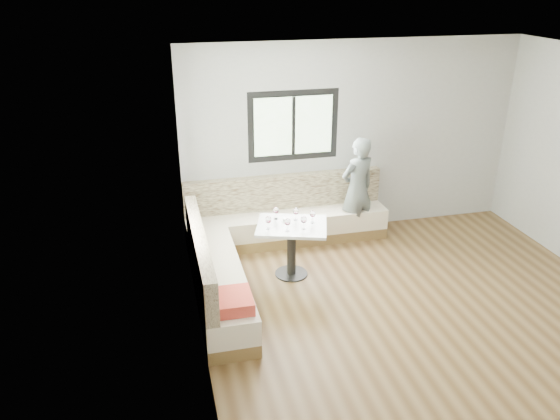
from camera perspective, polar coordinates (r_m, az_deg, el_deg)
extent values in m
cube|color=brown|center=(6.58, 14.74, -10.67)|extent=(5.00, 5.00, 0.01)
cube|color=white|center=(5.55, 17.78, 14.04)|extent=(5.00, 5.00, 0.01)
cube|color=#B7B7B2|center=(8.06, 7.62, 7.39)|extent=(5.00, 0.01, 2.80)
cube|color=#B7B7B2|center=(5.22, -8.66, -1.86)|extent=(0.01, 5.00, 2.80)
cube|color=black|center=(7.71, 1.41, 8.79)|extent=(1.30, 0.02, 1.00)
cube|color=black|center=(5.96, -9.55, 3.95)|extent=(0.02, 1.30, 1.00)
cube|color=olive|center=(7.99, 0.74, -2.72)|extent=(2.90, 0.55, 0.16)
cube|color=#F0E1C2|center=(7.89, 0.75, -1.26)|extent=(2.90, 0.55, 0.29)
cube|color=beige|center=(7.92, 0.40, 1.95)|extent=(2.90, 0.14, 0.50)
cube|color=olive|center=(6.60, -6.26, -9.01)|extent=(0.55, 2.25, 0.16)
cube|color=#F0E1C2|center=(6.48, -6.35, -7.34)|extent=(0.55, 2.25, 0.29)
cube|color=beige|center=(6.27, -8.37, -4.42)|extent=(0.14, 2.25, 0.50)
cube|color=#D84A3E|center=(5.70, -5.21, -9.50)|extent=(0.46, 0.46, 0.13)
cylinder|color=black|center=(7.17, 1.18, -6.65)|extent=(0.42, 0.42, 0.02)
cylinder|color=black|center=(7.01, 1.21, -4.33)|extent=(0.12, 0.12, 0.67)
cube|color=silver|center=(6.85, 1.23, -1.70)|extent=(1.03, 0.91, 0.04)
imported|color=slate|center=(7.92, 8.07, 2.21)|extent=(0.65, 0.53, 1.53)
cylinder|color=white|center=(6.94, 0.66, -0.99)|extent=(0.09, 0.09, 0.04)
sphere|color=black|center=(6.95, 0.75, -0.87)|extent=(0.02, 0.02, 0.02)
sphere|color=black|center=(6.94, 0.56, -0.90)|extent=(0.02, 0.02, 0.02)
sphere|color=black|center=(6.93, 0.70, -0.96)|extent=(0.02, 0.02, 0.02)
cylinder|color=white|center=(6.73, -1.22, -1.96)|extent=(0.05, 0.05, 0.01)
cylinder|color=white|center=(6.72, -1.23, -1.66)|extent=(0.01, 0.01, 0.07)
ellipsoid|color=white|center=(6.68, -1.23, -1.03)|extent=(0.08, 0.08, 0.09)
cylinder|color=#510415|center=(6.69, -1.23, -1.20)|extent=(0.05, 0.05, 0.02)
cylinder|color=white|center=(6.68, 0.79, -2.19)|extent=(0.05, 0.05, 0.01)
cylinder|color=white|center=(6.66, 0.79, -1.89)|extent=(0.01, 0.01, 0.07)
ellipsoid|color=white|center=(6.63, 0.79, -1.25)|extent=(0.08, 0.08, 0.09)
cylinder|color=#510415|center=(6.63, 0.79, -1.42)|extent=(0.05, 0.05, 0.02)
cylinder|color=white|center=(6.74, 2.48, -1.95)|extent=(0.05, 0.05, 0.01)
cylinder|color=white|center=(6.72, 2.49, -1.65)|extent=(0.01, 0.01, 0.07)
ellipsoid|color=white|center=(6.69, 2.50, -1.02)|extent=(0.08, 0.08, 0.09)
cylinder|color=#510415|center=(6.70, 2.50, -1.19)|extent=(0.05, 0.05, 0.02)
cylinder|color=white|center=(6.97, 1.66, -1.04)|extent=(0.05, 0.05, 0.01)
cylinder|color=white|center=(6.95, 1.66, -0.74)|extent=(0.01, 0.01, 0.07)
ellipsoid|color=white|center=(6.92, 1.67, -0.13)|extent=(0.08, 0.08, 0.09)
cylinder|color=#510415|center=(6.93, 1.67, -0.30)|extent=(0.05, 0.05, 0.02)
cylinder|color=white|center=(6.91, 3.42, -1.31)|extent=(0.05, 0.05, 0.01)
cylinder|color=white|center=(6.89, 3.42, -1.02)|extent=(0.01, 0.01, 0.07)
ellipsoid|color=white|center=(6.86, 3.44, -0.40)|extent=(0.08, 0.08, 0.09)
cylinder|color=#510415|center=(6.87, 3.44, -0.57)|extent=(0.05, 0.05, 0.02)
cylinder|color=white|center=(7.00, -0.44, -0.93)|extent=(0.05, 0.05, 0.01)
cylinder|color=white|center=(6.98, -0.44, -0.64)|extent=(0.01, 0.01, 0.07)
ellipsoid|color=white|center=(6.95, -0.44, -0.03)|extent=(0.08, 0.08, 0.09)
cylinder|color=#510415|center=(6.96, -0.44, -0.19)|extent=(0.05, 0.05, 0.02)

